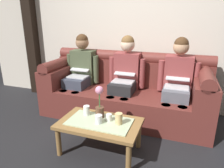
{
  "coord_description": "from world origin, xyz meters",
  "views": [
    {
      "loc": [
        0.81,
        -1.68,
        1.47
      ],
      "look_at": [
        -0.08,
        0.79,
        0.61
      ],
      "focal_mm": 32.81,
      "sensor_mm": 36.0,
      "label": 1
    }
  ],
  "objects_px": {
    "cup_near_right": "(109,117)",
    "person_middle": "(125,74)",
    "person_left": "(81,70)",
    "cup_far_center": "(99,119)",
    "couch": "(125,92)",
    "coffee_table": "(100,126)",
    "cup_near_left": "(87,110)",
    "person_right": "(178,79)",
    "flower_vase": "(100,104)",
    "cup_far_left": "(119,119)"
  },
  "relations": [
    {
      "from": "person_left",
      "to": "flower_vase",
      "type": "distance_m",
      "value": 1.16
    },
    {
      "from": "couch",
      "to": "flower_vase",
      "type": "distance_m",
      "value": 0.93
    },
    {
      "from": "cup_near_left",
      "to": "cup_near_right",
      "type": "xyz_separation_m",
      "value": [
        0.3,
        -0.04,
        -0.02
      ]
    },
    {
      "from": "cup_near_left",
      "to": "person_right",
      "type": "bearing_deg",
      "value": 43.43
    },
    {
      "from": "cup_near_right",
      "to": "flower_vase",
      "type": "bearing_deg",
      "value": 163.66
    },
    {
      "from": "person_right",
      "to": "cup_near_left",
      "type": "xyz_separation_m",
      "value": [
        -0.95,
        -0.9,
        -0.22
      ]
    },
    {
      "from": "person_left",
      "to": "cup_far_center",
      "type": "height_order",
      "value": "person_left"
    },
    {
      "from": "couch",
      "to": "cup_near_right",
      "type": "xyz_separation_m",
      "value": [
        0.09,
        -0.95,
        0.05
      ]
    },
    {
      "from": "couch",
      "to": "person_left",
      "type": "distance_m",
      "value": 0.8
    },
    {
      "from": "cup_far_left",
      "to": "cup_far_center",
      "type": "bearing_deg",
      "value": -164.89
    },
    {
      "from": "person_left",
      "to": "cup_far_left",
      "type": "bearing_deg",
      "value": -45.33
    },
    {
      "from": "cup_far_left",
      "to": "cup_near_right",
      "type": "bearing_deg",
      "value": 165.59
    },
    {
      "from": "cup_near_right",
      "to": "person_middle",
      "type": "bearing_deg",
      "value": 95.6
    },
    {
      "from": "person_middle",
      "to": "coffee_table",
      "type": "distance_m",
      "value": 1.05
    },
    {
      "from": "cup_far_left",
      "to": "person_middle",
      "type": "bearing_deg",
      "value": 102.55
    },
    {
      "from": "person_left",
      "to": "person_right",
      "type": "height_order",
      "value": "same"
    },
    {
      "from": "couch",
      "to": "person_middle",
      "type": "relative_size",
      "value": 2.02
    },
    {
      "from": "cup_near_right",
      "to": "cup_far_left",
      "type": "xyz_separation_m",
      "value": [
        0.12,
        -0.03,
        0.02
      ]
    },
    {
      "from": "coffee_table",
      "to": "cup_near_right",
      "type": "bearing_deg",
      "value": 28.47
    },
    {
      "from": "person_right",
      "to": "cup_far_center",
      "type": "xyz_separation_m",
      "value": [
        -0.74,
        -1.03,
        -0.23
      ]
    },
    {
      "from": "cup_far_center",
      "to": "person_left",
      "type": "bearing_deg",
      "value": 126.23
    },
    {
      "from": "coffee_table",
      "to": "cup_near_right",
      "type": "distance_m",
      "value": 0.14
    },
    {
      "from": "person_left",
      "to": "coffee_table",
      "type": "bearing_deg",
      "value": -53.05
    },
    {
      "from": "flower_vase",
      "to": "cup_near_left",
      "type": "height_order",
      "value": "flower_vase"
    },
    {
      "from": "cup_far_center",
      "to": "cup_near_right",
      "type": "bearing_deg",
      "value": 46.45
    },
    {
      "from": "couch",
      "to": "cup_near_left",
      "type": "relative_size",
      "value": 22.23
    },
    {
      "from": "flower_vase",
      "to": "cup_near_left",
      "type": "distance_m",
      "value": 0.2
    },
    {
      "from": "couch",
      "to": "cup_near_left",
      "type": "distance_m",
      "value": 0.93
    },
    {
      "from": "coffee_table",
      "to": "cup_far_center",
      "type": "bearing_deg",
      "value": -77.17
    },
    {
      "from": "person_right",
      "to": "cup_near_left",
      "type": "bearing_deg",
      "value": -136.57
    },
    {
      "from": "person_left",
      "to": "cup_near_left",
      "type": "bearing_deg",
      "value": -58.79
    },
    {
      "from": "person_middle",
      "to": "cup_near_left",
      "type": "height_order",
      "value": "person_middle"
    },
    {
      "from": "couch",
      "to": "cup_far_center",
      "type": "distance_m",
      "value": 1.04
    },
    {
      "from": "person_left",
      "to": "cup_near_left",
      "type": "height_order",
      "value": "person_left"
    },
    {
      "from": "cup_far_center",
      "to": "person_middle",
      "type": "bearing_deg",
      "value": 90.48
    },
    {
      "from": "person_middle",
      "to": "flower_vase",
      "type": "bearing_deg",
      "value": -92.02
    },
    {
      "from": "flower_vase",
      "to": "cup_far_left",
      "type": "height_order",
      "value": "flower_vase"
    },
    {
      "from": "person_right",
      "to": "flower_vase",
      "type": "xyz_separation_m",
      "value": [
        -0.78,
        -0.91,
        -0.11
      ]
    },
    {
      "from": "couch",
      "to": "cup_far_left",
      "type": "bearing_deg",
      "value": -77.51
    },
    {
      "from": "person_left",
      "to": "cup_far_center",
      "type": "xyz_separation_m",
      "value": [
        0.76,
        -1.03,
        -0.23
      ]
    },
    {
      "from": "person_left",
      "to": "person_middle",
      "type": "height_order",
      "value": "same"
    },
    {
      "from": "flower_vase",
      "to": "cup_near_right",
      "type": "relative_size",
      "value": 4.83
    },
    {
      "from": "person_left",
      "to": "flower_vase",
      "type": "height_order",
      "value": "person_left"
    },
    {
      "from": "person_right",
      "to": "flower_vase",
      "type": "height_order",
      "value": "person_right"
    },
    {
      "from": "person_right",
      "to": "cup_near_left",
      "type": "distance_m",
      "value": 1.33
    },
    {
      "from": "flower_vase",
      "to": "cup_near_right",
      "type": "height_order",
      "value": "flower_vase"
    },
    {
      "from": "cup_near_left",
      "to": "cup_far_center",
      "type": "height_order",
      "value": "cup_near_left"
    },
    {
      "from": "coffee_table",
      "to": "cup_far_center",
      "type": "distance_m",
      "value": 0.11
    },
    {
      "from": "person_right",
      "to": "cup_near_right",
      "type": "bearing_deg",
      "value": -124.76
    },
    {
      "from": "coffee_table",
      "to": "cup_far_left",
      "type": "relative_size",
      "value": 7.31
    }
  ]
}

